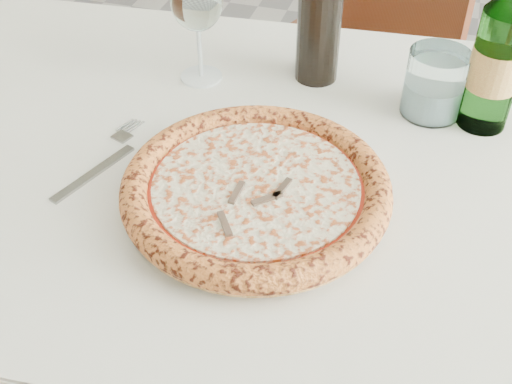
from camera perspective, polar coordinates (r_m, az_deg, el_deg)
dining_table at (r=0.94m, az=1.77°, el=-1.50°), size 1.39×0.90×0.76m
chair_far at (r=1.68m, az=8.81°, el=13.81°), size 0.61×0.61×0.93m
plate at (r=0.80m, az=-0.00°, el=-0.60°), size 0.29×0.29×0.02m
pizza at (r=0.79m, az=-0.00°, el=0.35°), size 0.33×0.33×0.03m
fork at (r=0.89m, az=-13.44°, el=2.70°), size 0.06×0.20×0.00m
wine_glass at (r=0.99m, az=-5.29°, el=16.29°), size 0.08×0.08×0.17m
tumbler at (r=0.98m, az=15.55°, el=8.94°), size 0.09×0.09×0.10m
beer_bottle at (r=0.94m, az=20.74°, el=11.18°), size 0.07×0.07×0.27m
wine_bottle at (r=1.00m, az=5.74°, el=15.94°), size 0.07×0.07×0.27m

